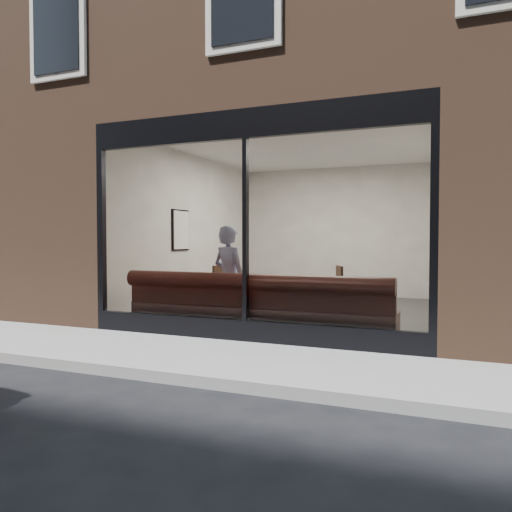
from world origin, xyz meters
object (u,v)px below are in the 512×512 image
at_px(banquette, 257,321).
at_px(cafe_table_left, 230,280).
at_px(cafe_table_right, 365,284).
at_px(cafe_chair_left, 213,303).
at_px(person, 229,279).
at_px(cafe_chair_right, 329,306).

height_order(banquette, cafe_table_left, cafe_table_left).
xyz_separation_m(cafe_table_right, cafe_chair_left, (-2.85, 0.50, -0.50)).
distance_m(person, cafe_table_left, 0.63).
relative_size(cafe_chair_left, cafe_chair_right, 0.95).
bearing_deg(banquette, cafe_table_right, 33.70).
xyz_separation_m(banquette, cafe_chair_right, (0.60, 1.91, 0.01)).
height_order(cafe_table_left, cafe_table_right, cafe_table_right).
distance_m(person, cafe_chair_left, 1.64).
distance_m(banquette, cafe_table_left, 1.21).
bearing_deg(cafe_table_left, person, -66.43).
bearing_deg(cafe_chair_right, person, 31.79).
xyz_separation_m(banquette, person, (-0.53, 0.19, 0.59)).
relative_size(banquette, cafe_table_left, 6.68).
bearing_deg(banquette, cafe_chair_left, 135.41).
bearing_deg(cafe_chair_left, banquette, 149.25).
xyz_separation_m(banquette, cafe_table_right, (1.40, 0.93, 0.52)).
distance_m(person, cafe_chair_right, 2.14).
distance_m(banquette, cafe_chair_left, 2.04).
bearing_deg(person, cafe_table_left, -47.56).
bearing_deg(cafe_table_right, cafe_chair_right, 129.38).
xyz_separation_m(cafe_chair_left, cafe_chair_right, (2.05, 0.48, 0.00)).
relative_size(person, cafe_chair_right, 3.76).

